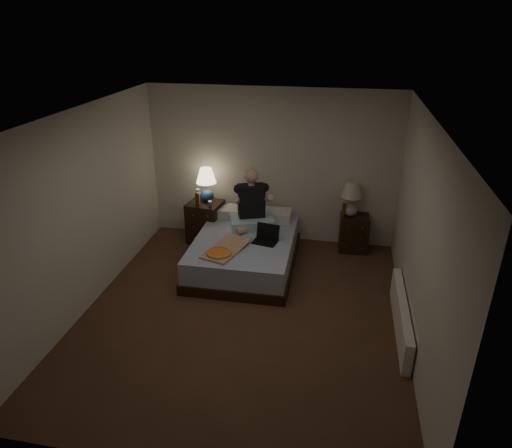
% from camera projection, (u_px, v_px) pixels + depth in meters
% --- Properties ---
extents(floor, '(4.00, 4.50, 0.00)m').
position_uv_depth(floor, '(243.00, 313.00, 5.83)').
color(floor, brown).
rests_on(floor, ground).
extents(ceiling, '(4.00, 4.50, 0.00)m').
position_uv_depth(ceiling, '(240.00, 117.00, 4.78)').
color(ceiling, white).
rests_on(ceiling, ground).
extents(wall_back, '(4.00, 0.00, 2.50)m').
position_uv_depth(wall_back, '(272.00, 167.00, 7.31)').
color(wall_back, silver).
rests_on(wall_back, ground).
extents(wall_front, '(4.00, 0.00, 2.50)m').
position_uv_depth(wall_front, '(174.00, 354.00, 3.30)').
color(wall_front, silver).
rests_on(wall_front, ground).
extents(wall_left, '(0.00, 4.50, 2.50)m').
position_uv_depth(wall_left, '(84.00, 212.00, 5.64)').
color(wall_left, silver).
rests_on(wall_left, ground).
extents(wall_right, '(0.00, 4.50, 2.50)m').
position_uv_depth(wall_right, '(421.00, 239.00, 4.96)').
color(wall_right, silver).
rests_on(wall_right, ground).
extents(bed, '(1.44, 1.91, 0.47)m').
position_uv_depth(bed, '(245.00, 251.00, 6.84)').
color(bed, '#536FA7').
rests_on(bed, floor).
extents(nightstand_left, '(0.59, 0.55, 0.69)m').
position_uv_depth(nightstand_left, '(206.00, 222.00, 7.55)').
color(nightstand_left, black).
rests_on(nightstand_left, floor).
extents(nightstand_right, '(0.47, 0.43, 0.58)m').
position_uv_depth(nightstand_right, '(354.00, 233.00, 7.30)').
color(nightstand_right, black).
rests_on(nightstand_right, floor).
extents(lamp_left, '(0.35, 0.35, 0.56)m').
position_uv_depth(lamp_left, '(206.00, 185.00, 7.35)').
color(lamp_left, navy).
rests_on(lamp_left, nightstand_left).
extents(lamp_right, '(0.35, 0.35, 0.56)m').
position_uv_depth(lamp_right, '(351.00, 199.00, 7.07)').
color(lamp_right, '#9A9992').
rests_on(lamp_right, nightstand_right).
extents(water_bottle, '(0.07, 0.07, 0.25)m').
position_uv_depth(water_bottle, '(198.00, 197.00, 7.31)').
color(water_bottle, silver).
rests_on(water_bottle, nightstand_left).
extents(soda_can, '(0.07, 0.07, 0.10)m').
position_uv_depth(soda_can, '(210.00, 204.00, 7.22)').
color(soda_can, '#A0A09B').
rests_on(soda_can, nightstand_left).
extents(beer_bottle_left, '(0.06, 0.06, 0.23)m').
position_uv_depth(beer_bottle_left, '(197.00, 200.00, 7.21)').
color(beer_bottle_left, '#51230B').
rests_on(beer_bottle_left, nightstand_left).
extents(beer_bottle_right, '(0.06, 0.06, 0.23)m').
position_uv_depth(beer_bottle_right, '(344.00, 210.00, 7.10)').
color(beer_bottle_right, '#552A0C').
rests_on(beer_bottle_right, nightstand_right).
extents(person, '(0.79, 0.71, 0.93)m').
position_uv_depth(person, '(252.00, 199.00, 6.87)').
color(person, black).
rests_on(person, bed).
extents(laptop, '(0.39, 0.34, 0.24)m').
position_uv_depth(laptop, '(265.00, 235.00, 6.54)').
color(laptop, black).
rests_on(laptop, bed).
extents(pizza_box, '(0.61, 0.84, 0.08)m').
position_uv_depth(pizza_box, '(219.00, 253.00, 6.21)').
color(pizza_box, tan).
rests_on(pizza_box, bed).
extents(radiator, '(0.10, 1.60, 0.40)m').
position_uv_depth(radiator, '(401.00, 316.00, 5.44)').
color(radiator, white).
rests_on(radiator, floor).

